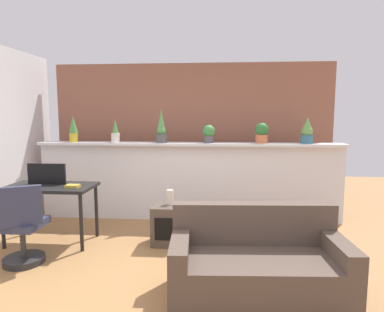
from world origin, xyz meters
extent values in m
plane|color=#9E7042|center=(0.00, 0.00, 0.00)|extent=(12.00, 12.00, 0.00)
cube|color=silver|center=(0.00, 2.00, 0.59)|extent=(4.68, 0.16, 1.18)
cube|color=silver|center=(0.00, 1.96, 1.20)|extent=(4.68, 0.31, 0.04)
cube|color=#935B47|center=(0.00, 2.60, 1.25)|extent=(4.68, 0.10, 2.50)
cylinder|color=gold|center=(-1.80, 1.93, 1.29)|extent=(0.12, 0.12, 0.14)
cone|color=#4C9347|center=(-1.80, 1.93, 1.50)|extent=(0.14, 0.14, 0.27)
cylinder|color=silver|center=(-1.13, 1.94, 1.29)|extent=(0.13, 0.13, 0.14)
cone|color=#4C9347|center=(-1.13, 1.94, 1.47)|extent=(0.09, 0.09, 0.22)
cylinder|color=#4C4C51|center=(-0.41, 1.92, 1.29)|extent=(0.16, 0.16, 0.14)
sphere|color=#4C9347|center=(-0.41, 1.92, 1.40)|extent=(0.13, 0.13, 0.13)
cone|color=#4C9347|center=(-0.41, 1.92, 1.58)|extent=(0.11, 0.11, 0.31)
cylinder|color=#4C4C51|center=(0.31, 1.96, 1.27)|extent=(0.15, 0.15, 0.11)
sphere|color=#3D843D|center=(0.31, 1.96, 1.40)|extent=(0.19, 0.19, 0.19)
cylinder|color=#C66B42|center=(1.11, 1.98, 1.28)|extent=(0.18, 0.18, 0.13)
sphere|color=#2D7033|center=(1.11, 1.98, 1.42)|extent=(0.20, 0.20, 0.20)
cylinder|color=#386B84|center=(1.77, 1.97, 1.28)|extent=(0.18, 0.18, 0.13)
sphere|color=#669E4C|center=(1.77, 1.97, 1.40)|extent=(0.16, 0.16, 0.16)
cone|color=#669E4C|center=(1.77, 1.97, 1.52)|extent=(0.14, 0.14, 0.18)
cylinder|color=black|center=(-2.17, 0.64, 0.35)|extent=(0.04, 0.04, 0.71)
cylinder|color=black|center=(-1.17, 0.64, 0.35)|extent=(0.04, 0.04, 0.71)
cylinder|color=black|center=(-2.17, 1.14, 0.35)|extent=(0.04, 0.04, 0.71)
cylinder|color=black|center=(-1.17, 1.14, 0.35)|extent=(0.04, 0.04, 0.71)
cube|color=black|center=(-1.67, 0.89, 0.73)|extent=(1.10, 0.60, 0.04)
cube|color=black|center=(-1.75, 0.97, 0.88)|extent=(0.50, 0.04, 0.27)
cylinder|color=#262628|center=(-1.69, 0.27, 0.04)|extent=(0.44, 0.44, 0.07)
cylinder|color=#333333|center=(-1.69, 0.27, 0.24)|extent=(0.06, 0.06, 0.34)
cube|color=#2D334C|center=(-1.69, 0.27, 0.45)|extent=(0.44, 0.44, 0.08)
cube|color=#2D334C|center=(-1.60, 0.10, 0.70)|extent=(0.42, 0.27, 0.42)
cube|color=#4C4238|center=(-0.17, 0.99, 0.25)|extent=(0.40, 0.40, 0.50)
cube|color=black|center=(-0.17, 0.80, 0.25)|extent=(0.28, 0.04, 0.28)
cylinder|color=silver|center=(-0.15, 1.02, 0.60)|extent=(0.09, 0.09, 0.19)
cube|color=gold|center=(-1.33, 0.80, 0.77)|extent=(0.16, 0.11, 0.04)
cube|color=brown|center=(0.84, -0.25, 0.20)|extent=(1.60, 0.86, 0.40)
cube|color=brown|center=(0.82, 0.04, 0.60)|extent=(1.57, 0.26, 0.40)
cube|color=brown|center=(0.14, -0.30, 0.48)|extent=(0.21, 0.77, 0.16)
cube|color=brown|center=(1.53, -0.21, 0.48)|extent=(0.21, 0.77, 0.16)
camera|label=1|loc=(0.48, -3.15, 1.65)|focal=31.48mm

